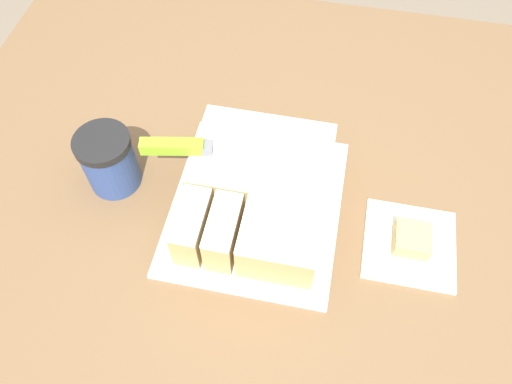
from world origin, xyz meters
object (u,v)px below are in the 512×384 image
object	(u,v)px
cake_board	(256,206)
knife	(194,147)
cake	(258,191)
brownie	(412,240)
coffee_cup	(109,161)

from	to	relation	value
cake_board	knife	bearing A→B (deg)	163.56
cake	knife	world-z (taller)	knife
cake	brownie	xyz separation A→B (m)	(0.26, -0.03, -0.03)
coffee_cup	brownie	size ratio (longest dim) A/B	1.99
cake	brownie	size ratio (longest dim) A/B	4.76
cake	coffee_cup	bearing A→B (deg)	179.28
knife	cake_board	bearing A→B (deg)	-27.24
cake_board	cake	xyz separation A→B (m)	(0.00, 0.00, 0.05)
knife	cake	bearing A→B (deg)	-25.32
cake	coffee_cup	xyz separation A→B (m)	(-0.26, 0.00, 0.01)
coffee_cup	brownie	xyz separation A→B (m)	(0.53, -0.03, -0.04)
cake_board	brownie	bearing A→B (deg)	-4.86
knife	brownie	size ratio (longest dim) A/B	5.28
brownie	cake	bearing A→B (deg)	174.38
knife	brownie	xyz separation A→B (m)	(0.38, -0.06, -0.08)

